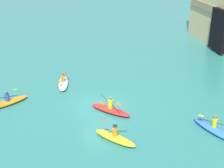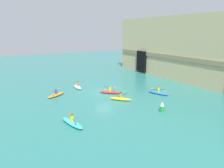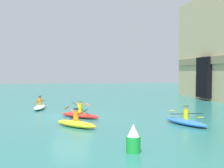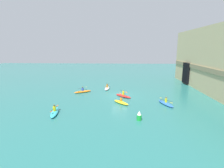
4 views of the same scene
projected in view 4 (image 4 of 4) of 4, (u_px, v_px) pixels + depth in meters
name	position (u px, v px, depth m)	size (l,w,h in m)	color
ground_plane	(120.00, 96.00, 28.97)	(120.00, 120.00, 0.00)	#28706B
kayak_yellow	(121.00, 102.00, 24.77)	(2.59, 2.45, 1.13)	yellow
kayak_orange	(83.00, 91.00, 30.91)	(2.34, 3.04, 1.06)	orange
kayak_white	(107.00, 88.00, 33.35)	(3.05, 1.05, 1.13)	white
kayak_red	(123.00, 96.00, 28.13)	(2.71, 2.76, 1.14)	red
kayak_cyan	(55.00, 112.00, 21.02)	(3.61, 1.46, 1.14)	#33B2C6
kayak_blue	(166.00, 103.00, 24.32)	(3.35, 1.88, 1.13)	blue
marker_buoy	(139.00, 116.00, 19.07)	(0.54, 0.54, 1.09)	green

